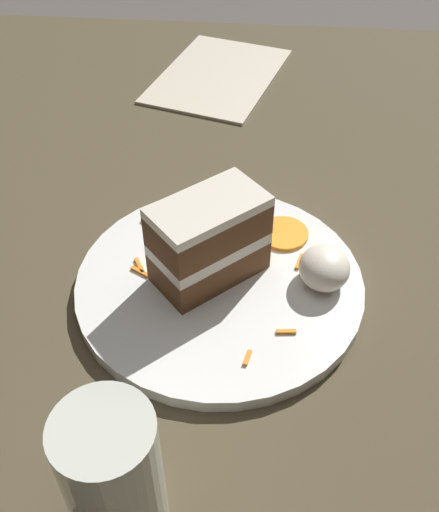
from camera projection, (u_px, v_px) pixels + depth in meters
name	position (u px, v px, depth m)	size (l,w,h in m)	color
ground_plane	(176.00, 287.00, 0.65)	(6.00, 6.00, 0.00)	#4C4742
dining_table	(175.00, 278.00, 0.64)	(1.26, 0.99, 0.03)	#4C422D
plate	(220.00, 283.00, 0.60)	(0.29, 0.29, 0.01)	white
cake_slice	(209.00, 240.00, 0.57)	(0.12, 0.12, 0.09)	brown
cream_dollop	(324.00, 268.00, 0.58)	(0.06, 0.05, 0.04)	silver
orange_garnish	(284.00, 233.00, 0.64)	(0.05, 0.05, 0.00)	orange
carrot_shreds_scatter	(205.00, 267.00, 0.61)	(0.22, 0.18, 0.00)	orange
drinking_glass	(121.00, 483.00, 0.40)	(0.07, 0.07, 0.12)	beige
menu_card	(218.00, 76.00, 0.93)	(0.17, 0.24, 0.00)	beige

